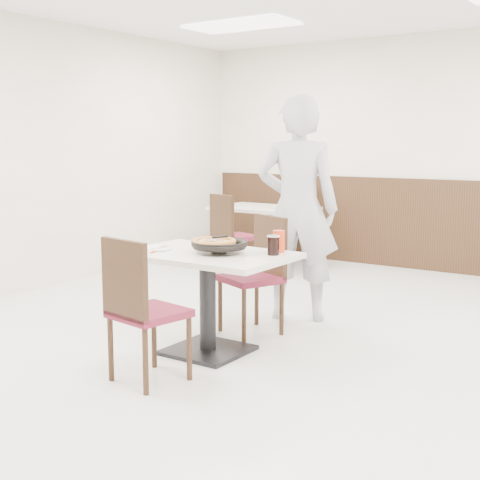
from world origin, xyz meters
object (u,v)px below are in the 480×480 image
Objects in this scene: pizza_pan at (219,247)px; red_cup at (279,241)px; main_table at (208,303)px; bg_chair_left_far at (288,224)px; pizza at (214,244)px; bg_chair_left_near at (235,235)px; diner_person at (298,209)px; bg_table_left at (264,237)px; chair_far at (251,276)px; chair_near at (149,309)px; side_plate at (158,249)px; cola_glass at (273,246)px.

red_cup is at bearing 38.33° from pizza_pan.
main_table is 7.50× the size of red_cup.
bg_chair_left_far is (-1.55, 3.68, -0.32)m from pizza_pan.
pizza is 0.34× the size of bg_chair_left_near.
bg_chair_left_far is (-1.53, 2.50, -0.49)m from diner_person.
bg_chair_left_far reaches higher than bg_table_left.
diner_person is (0.08, 0.61, 0.49)m from chair_far.
chair_near is 1.00× the size of bg_chair_left_near.
chair_far reaches higher than pizza.
bg_chair_left_near is at bearing 112.71° from side_plate.
side_plate is 0.90m from red_cup.
chair_far is 2.51× the size of pizza_pan.
red_cup is (0.39, 0.27, 0.02)m from pizza.
chair_near is at bearing -111.54° from red_cup.
chair_near is at bearing -115.66° from cola_glass.
bg_chair_left_near is at bearing 130.92° from red_cup.
chair_near is 5.94× the size of red_cup.
bg_table_left is at bearing 123.25° from cola_glass.
chair_near is 1.00× the size of bg_chair_left_far.
diner_person is 2.97m from bg_chair_left_far.
main_table is 9.23× the size of cola_glass.
pizza is at bearing -145.57° from red_cup.
side_plate is 1.51× the size of cola_glass.
main_table is 3.98m from bg_chair_left_far.
pizza_pan is 0.20× the size of diner_person.
pizza_pan is 0.40× the size of bg_chair_left_near.
main_table is 3.17× the size of pizza_pan.
red_cup reaches higher than bg_table_left.
bg_table_left is 0.63m from bg_chair_left_far.
red_cup is (0.80, 0.42, 0.07)m from side_plate.
bg_chair_left_far is at bearing 108.94° from bg_chair_left_near.
red_cup reaches higher than side_plate.
main_table is at bearing -161.45° from pizza_pan.
bg_chair_left_far is at bearing 119.01° from red_cup.
red_cup is at bearing 169.13° from chair_far.
cola_glass is at bearing 21.98° from pizza_pan.
bg_chair_left_near is (-1.91, 2.29, -0.34)m from cola_glass.
main_table is 3.77× the size of pizza.
side_plate is at bearing -160.29° from cola_glass.
cola_glass reaches higher than bg_table_left.
chair_far is 3.43m from bg_chair_left_far.
cola_glass is at bearing -77.77° from red_cup.
chair_near is at bearing -53.64° from side_plate.
red_cup is 0.08× the size of diner_person.
side_plate is at bearing 135.76° from chair_near.
pizza is at bearing 131.91° from bg_chair_left_far.
chair_far is 0.66m from pizza_pan.
bg_chair_left_far reaches higher than main_table.
pizza_pan is 3.45m from bg_table_left.
bg_table_left is (-1.49, 3.76, -0.10)m from chair_near.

